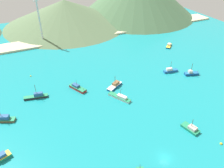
# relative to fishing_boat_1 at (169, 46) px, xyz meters

# --- Properties ---
(ground) EXTENTS (260.00, 280.00, 0.50)m
(ground) POSITION_rel_fishing_boat_1_xyz_m (-55.76, -42.92, -0.91)
(ground) COLOR teal
(fishing_boat_1) EXTENTS (7.35, 7.33, 1.83)m
(fishing_boat_1) POSITION_rel_fishing_boat_1_xyz_m (0.00, 0.00, 0.00)
(fishing_boat_1) COLOR #14478C
(fishing_boat_1) RESTS_ON ground
(fishing_boat_2) EXTENTS (7.80, 4.51, 6.70)m
(fishing_boat_2) POSITION_rel_fishing_boat_1_xyz_m (-11.51, -34.73, 0.24)
(fishing_boat_2) COLOR #14478C
(fishing_boat_2) RESTS_ON ground
(fishing_boat_3) EXTENTS (7.84, 5.01, 2.40)m
(fishing_boat_3) POSITION_rel_fishing_boat_1_xyz_m (-105.14, -51.28, 0.22)
(fishing_boat_3) COLOR #198466
(fishing_boat_3) RESTS_ON ground
(fishing_boat_4) EXTENTS (7.51, 10.95, 4.66)m
(fishing_boat_4) POSITION_rel_fishing_boat_1_xyz_m (-54.86, -37.81, 0.11)
(fishing_boat_4) COLOR silver
(fishing_boat_4) RESTS_ON ground
(fishing_boat_5) EXTENTS (9.32, 7.00, 6.10)m
(fishing_boat_5) POSITION_rel_fishing_boat_1_xyz_m (-52.94, -28.31, 0.19)
(fishing_boat_5) COLOR #14478C
(fishing_boat_5) RESTS_ON ground
(fishing_boat_6) EXTENTS (8.16, 3.24, 6.36)m
(fishing_boat_6) POSITION_rel_fishing_boat_1_xyz_m (-19.77, -27.80, 0.27)
(fishing_boat_6) COLOR #1E5BA8
(fishing_boat_6) RESTS_ON ground
(fishing_boat_7) EXTENTS (11.29, 6.97, 6.79)m
(fishing_boat_7) POSITION_rel_fishing_boat_1_xyz_m (-103.69, -31.35, 0.27)
(fishing_boat_7) COLOR brown
(fishing_boat_7) RESTS_ON ground
(fishing_boat_8) EXTENTS (10.69, 4.06, 7.01)m
(fishing_boat_8) POSITION_rel_fishing_boat_1_xyz_m (-88.73, -21.59, 0.28)
(fishing_boat_8) COLOR #232328
(fishing_boat_8) RESTS_ON ground
(fishing_boat_9) EXTENTS (4.52, 7.40, 5.29)m
(fishing_boat_9) POSITION_rel_fishing_boat_1_xyz_m (-39.41, -66.46, 0.11)
(fishing_boat_9) COLOR #198466
(fishing_boat_9) RESTS_ON ground
(fishing_boat_10) EXTENTS (6.65, 9.68, 4.96)m
(fishing_boat_10) POSITION_rel_fishing_boat_1_xyz_m (-70.00, -22.64, 0.23)
(fishing_boat_10) COLOR red
(fishing_boat_10) RESTS_ON ground
(buoy_0) EXTENTS (0.93, 0.93, 0.93)m
(buoy_0) POSITION_rel_fishing_boat_1_xyz_m (-34.40, -76.43, -0.49)
(buoy_0) COLOR gold
(buoy_0) RESTS_ON ground
(buoy_1) EXTENTS (0.72, 0.72, 0.72)m
(buoy_1) POSITION_rel_fishing_boat_1_xyz_m (-88.59, -1.06, -0.53)
(buoy_1) COLOR gold
(buoy_1) RESTS_ON ground
(beach_strip) EXTENTS (247.00, 14.62, 1.20)m
(beach_strip) POSITION_rel_fishing_boat_1_xyz_m (-55.76, 40.43, -0.06)
(beach_strip) COLOR beige
(beach_strip) RESTS_ON ground
(hill_central) EXTENTS (98.47, 98.47, 19.78)m
(hill_central) POSITION_rel_fishing_boat_1_xyz_m (-50.09, 71.71, 9.23)
(hill_central) COLOR #56704C
(hill_central) RESTS_ON ground
(radio_tower) EXTENTS (3.42, 2.74, 34.19)m
(radio_tower) POSITION_rel_fishing_boat_1_xyz_m (-74.43, 39.93, 16.78)
(radio_tower) COLOR silver
(radio_tower) RESTS_ON ground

